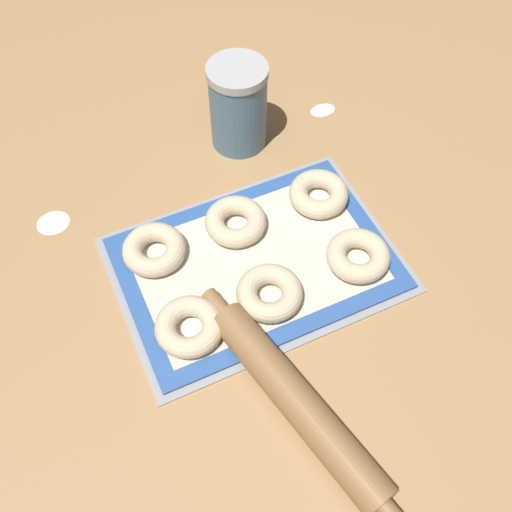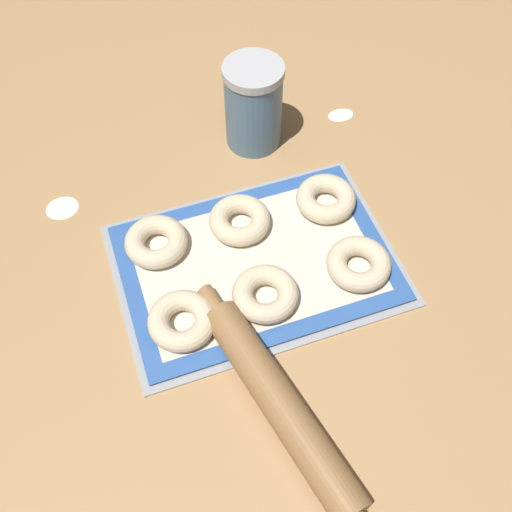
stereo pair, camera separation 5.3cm
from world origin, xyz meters
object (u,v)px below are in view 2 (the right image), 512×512
at_px(bagel_front_right, 359,264).
at_px(rolling_pin, 281,405).
at_px(bagel_front_center, 265,294).
at_px(bagel_back_center, 240,220).
at_px(bagel_back_right, 326,199).
at_px(bagel_back_left, 156,242).
at_px(baking_tray, 256,264).
at_px(bagel_front_left, 182,321).
at_px(flour_canister, 253,105).

distance_m(bagel_front_right, rolling_pin, 0.28).
height_order(bagel_front_center, bagel_back_center, same).
bearing_deg(bagel_back_right, rolling_pin, -122.58).
bearing_deg(rolling_pin, bagel_back_left, 106.26).
relative_size(baking_tray, bagel_front_center, 4.37).
distance_m(bagel_front_right, bagel_back_right, 0.15).
bearing_deg(bagel_back_left, bagel_front_left, -89.68).
height_order(baking_tray, rolling_pin, rolling_pin).
xyz_separation_m(bagel_front_right, bagel_back_right, (0.00, 0.15, 0.00)).
height_order(bagel_back_left, bagel_back_center, same).
xyz_separation_m(bagel_front_left, bagel_back_right, (0.31, 0.15, 0.00)).
height_order(bagel_back_right, rolling_pin, rolling_pin).
bearing_deg(bagel_front_center, flour_canister, 73.65).
bearing_deg(bagel_back_center, bagel_front_right, -44.07).
xyz_separation_m(bagel_back_left, bagel_back_right, (0.31, -0.01, 0.00)).
bearing_deg(rolling_pin, bagel_back_center, 81.53).
xyz_separation_m(bagel_front_left, bagel_front_center, (0.14, 0.00, 0.00)).
relative_size(bagel_front_right, rolling_pin, 0.24).
relative_size(bagel_front_center, bagel_front_right, 1.00).
relative_size(bagel_back_center, flour_canister, 0.62).
bearing_deg(flour_canister, baking_tray, -108.46).
bearing_deg(bagel_front_left, rolling_pin, -61.23).
distance_m(baking_tray, bagel_back_left, 0.17).
distance_m(baking_tray, bagel_back_right, 0.18).
relative_size(bagel_front_center, bagel_back_right, 1.00).
bearing_deg(rolling_pin, bagel_back_right, 57.42).
bearing_deg(bagel_back_left, bagel_front_right, -26.91).
relative_size(bagel_back_left, bagel_back_right, 1.00).
bearing_deg(bagel_back_center, flour_canister, 64.65).
bearing_deg(bagel_back_left, bagel_back_right, -1.58).
distance_m(bagel_front_center, bagel_back_center, 0.15).
relative_size(bagel_front_center, flour_canister, 0.62).
bearing_deg(bagel_front_right, bagel_front_center, -178.97).
bearing_deg(rolling_pin, baking_tray, 78.53).
xyz_separation_m(bagel_front_center, bagel_back_center, (0.01, 0.15, 0.00)).
xyz_separation_m(bagel_front_left, bagel_front_right, (0.30, 0.01, 0.00)).
bearing_deg(bagel_back_center, bagel_front_center, -93.17).
bearing_deg(bagel_front_right, bagel_back_center, 135.93).
distance_m(baking_tray, rolling_pin, 0.26).
bearing_deg(bagel_back_right, bagel_back_left, 178.42).
height_order(bagel_front_right, bagel_back_center, same).
bearing_deg(bagel_back_left, bagel_back_center, -1.20).
bearing_deg(bagel_front_left, baking_tray, 27.12).
relative_size(bagel_front_right, bagel_back_right, 1.00).
bearing_deg(bagel_back_right, baking_tray, -154.68).
relative_size(bagel_back_right, flour_canister, 0.62).
bearing_deg(bagel_front_left, bagel_front_right, 0.98).
relative_size(baking_tray, bagel_back_right, 4.37).
xyz_separation_m(bagel_back_center, flour_canister, (0.10, 0.20, 0.06)).
distance_m(bagel_front_right, flour_canister, 0.37).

